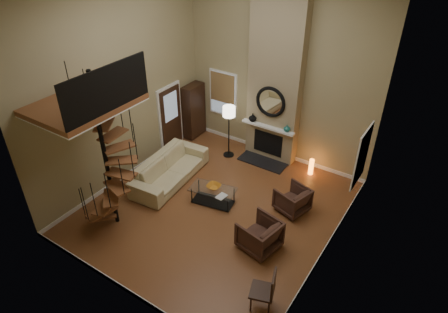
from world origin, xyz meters
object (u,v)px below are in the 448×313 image
Objects in this scene: accent_lamp at (311,167)px; sofa at (170,168)px; side_chair at (267,289)px; armchair_far at (262,237)px; coffee_table at (213,194)px; floor_lamp at (229,115)px; hutch at (194,110)px; armchair_near at (294,201)px.

sofa is at bearing -142.51° from accent_lamp.
armchair_far is at bearing 121.82° from side_chair.
side_chair is (0.85, -1.36, 0.17)m from armchair_far.
accent_lamp is at bearing -164.89° from armchair_far.
floor_lamp is at bearing 112.66° from coffee_table.
coffee_table is at bearing -101.08° from sofa.
hutch is 2.71m from sofa.
armchair_near is 3.36m from floor_lamp.
accent_lamp is at bearing -57.71° from sofa.
side_chair is (2.74, -2.11, 0.24)m from coffee_table.
hutch reaches higher than floor_lamp.
accent_lamp is (-0.30, 1.83, -0.10)m from armchair_near.
armchair_near is 0.78× the size of side_chair.
hutch reaches higher than side_chair.
floor_lamp is (-2.81, 2.95, 1.06)m from armchair_far.
hutch reaches higher than sofa.
armchair_far is (3.50, -0.91, -0.04)m from sofa.
floor_lamp reaches higher than armchair_far.
floor_lamp is at bearing -23.90° from sofa.
armchair_far reaches higher than coffee_table.
armchair_near is at bearing -84.43° from sofa.
side_chair is at bearing -77.40° from accent_lamp.
hutch is 2.35× the size of armchair_near.
floor_lamp is at bearing -98.46° from armchair_near.
armchair_near is at bearing -21.37° from hutch.
armchair_near reaches higher than coffee_table.
armchair_near is 3.06m from side_chair.
coffee_table is 3.46m from side_chair.
floor_lamp is (-0.92, 2.21, 1.13)m from coffee_table.
armchair_far is 3.43m from accent_lamp.
coffee_table is 2.64m from floor_lamp.
floor_lamp is 3.41× the size of accent_lamp.
hutch is 3.75m from coffee_table.
coffee_table is at bearing -67.34° from floor_lamp.
side_chair is (4.35, -2.27, 0.13)m from sofa.
hutch is 7.14m from side_chair.
sofa is at bearing -108.70° from floor_lamp.
sofa is at bearing 152.41° from side_chair.
coffee_table is (-1.89, 0.74, -0.07)m from armchair_far.
sofa is 4.14m from accent_lamp.
floor_lamp reaches higher than side_chair.
sofa is 3.62m from armchair_far.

